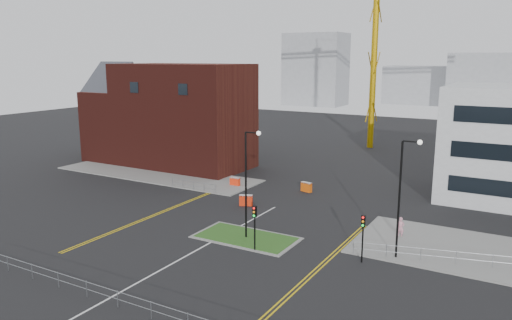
{
  "coord_description": "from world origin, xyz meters",
  "views": [
    {
      "loc": [
        22.47,
        -25.93,
        14.94
      ],
      "look_at": [
        -1.38,
        15.55,
        5.0
      ],
      "focal_mm": 35.0,
      "sensor_mm": 36.0,
      "label": 1
    }
  ],
  "objects": [
    {
      "name": "centre_line",
      "position": [
        0.0,
        2.0,
        0.01
      ],
      "size": [
        0.15,
        30.0,
        0.01
      ],
      "primitive_type": "cube",
      "color": "silver",
      "rests_on": "ground"
    },
    {
      "name": "barrier_mid",
      "position": [
        -2.82,
        16.0,
        0.61
      ],
      "size": [
        1.4,
        0.96,
        1.13
      ],
      "color": "red",
      "rests_on": "ground"
    },
    {
      "name": "skyline_a",
      "position": [
        -40.0,
        120.0,
        11.0
      ],
      "size": [
        18.0,
        12.0,
        22.0
      ],
      "primitive_type": "cube",
      "color": "gray",
      "rests_on": "ground"
    },
    {
      "name": "pavement_left",
      "position": [
        -20.0,
        22.0,
        0.06
      ],
      "size": [
        28.0,
        8.0,
        0.12
      ],
      "primitive_type": "cube",
      "color": "slate",
      "rests_on": "ground"
    },
    {
      "name": "yellow_right_b",
      "position": [
        9.8,
        6.0,
        0.01
      ],
      "size": [
        0.12,
        20.0,
        0.01
      ],
      "primitive_type": "cube",
      "color": "gold",
      "rests_on": "ground"
    },
    {
      "name": "skyline_b",
      "position": [
        10.0,
        130.0,
        8.0
      ],
      "size": [
        24.0,
        12.0,
        16.0
      ],
      "primitive_type": "cube",
      "color": "gray",
      "rests_on": "ground"
    },
    {
      "name": "railing_left",
      "position": [
        -11.0,
        18.0,
        0.74
      ],
      "size": [
        6.05,
        0.05,
        1.1
      ],
      "color": "gray",
      "rests_on": "ground"
    },
    {
      "name": "skyline_d",
      "position": [
        -8.0,
        140.0,
        6.0
      ],
      "size": [
        30.0,
        12.0,
        12.0
      ],
      "primitive_type": "cube",
      "color": "gray",
      "rests_on": "ground"
    },
    {
      "name": "railing_right",
      "position": [
        20.5,
        11.5,
        0.78
      ],
      "size": [
        19.05,
        5.05,
        1.1
      ],
      "color": "gray",
      "rests_on": "ground"
    },
    {
      "name": "railing_front",
      "position": [
        0.0,
        -6.0,
        0.78
      ],
      "size": [
        24.05,
        0.05,
        1.1
      ],
      "color": "gray",
      "rests_on": "ground"
    },
    {
      "name": "barrier_right",
      "position": [
        0.31,
        24.0,
        0.59
      ],
      "size": [
        1.36,
        0.73,
        1.09
      ],
      "color": "#DB510C",
      "rests_on": "ground"
    },
    {
      "name": "yellow_left_a",
      "position": [
        -9.0,
        10.0,
        0.01
      ],
      "size": [
        0.12,
        24.0,
        0.01
      ],
      "primitive_type": "cube",
      "color": "gold",
      "rests_on": "ground"
    },
    {
      "name": "yellow_right_a",
      "position": [
        9.5,
        6.0,
        0.01
      ],
      "size": [
        0.12,
        20.0,
        0.01
      ],
      "primitive_type": "cube",
      "color": "gold",
      "rests_on": "ground"
    },
    {
      "name": "yellow_left_b",
      "position": [
        -8.7,
        10.0,
        0.01
      ],
      "size": [
        0.12,
        24.0,
        0.01
      ],
      "primitive_type": "cube",
      "color": "gold",
      "rests_on": "ground"
    },
    {
      "name": "island_kerb",
      "position": [
        2.0,
        8.0,
        0.04
      ],
      "size": [
        8.6,
        4.6,
        0.08
      ],
      "primitive_type": "cube",
      "color": "slate",
      "rests_on": "ground"
    },
    {
      "name": "barrier_left",
      "position": [
        -8.0,
        22.09,
        0.56
      ],
      "size": [
        1.25,
        0.46,
        1.04
      ],
      "color": "#F72E0D",
      "rests_on": "ground"
    },
    {
      "name": "traffic_light_right",
      "position": [
        12.0,
        7.98,
        2.57
      ],
      "size": [
        0.28,
        0.33,
        3.65
      ],
      "color": "black",
      "rests_on": "ground"
    },
    {
      "name": "grass_island",
      "position": [
        2.0,
        8.0,
        0.06
      ],
      "size": [
        8.0,
        4.0,
        0.12
      ],
      "primitive_type": "cube",
      "color": "#274918",
      "rests_on": "ground"
    },
    {
      "name": "streetlamp_island",
      "position": [
        2.22,
        8.0,
        5.41
      ],
      "size": [
        1.46,
        0.36,
        9.18
      ],
      "color": "black",
      "rests_on": "ground"
    },
    {
      "name": "ground",
      "position": [
        0.0,
        0.0,
        0.0
      ],
      "size": [
        200.0,
        200.0,
        0.0
      ],
      "primitive_type": "plane",
      "color": "black",
      "rests_on": "ground"
    },
    {
      "name": "traffic_light_island",
      "position": [
        4.0,
        5.98,
        2.57
      ],
      "size": [
        0.28,
        0.33,
        3.65
      ],
      "color": "black",
      "rests_on": "ground"
    },
    {
      "name": "brick_building",
      "position": [
        -22.97,
        28.0,
        6.85
      ],
      "size": [
        24.2,
        10.07,
        14.24
      ],
      "color": "#421510",
      "rests_on": "ground"
    },
    {
      "name": "streetlamp_right_near",
      "position": [
        14.22,
        10.0,
        5.41
      ],
      "size": [
        1.46,
        0.36,
        9.18
      ],
      "color": "black",
      "rests_on": "ground"
    },
    {
      "name": "pedestrian",
      "position": [
        13.16,
        14.59,
        0.89
      ],
      "size": [
        0.65,
        0.44,
        1.77
      ],
      "primitive_type": "imported",
      "rotation": [
        0.0,
        0.0,
        -0.02
      ],
      "color": "pink",
      "rests_on": "ground"
    }
  ]
}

